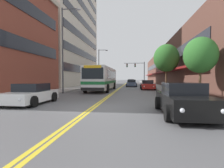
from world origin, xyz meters
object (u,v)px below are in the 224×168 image
car_dark_grey_parked_left_mid (104,83)px  street_lamp_left_near (65,44)px  car_black_parked_right_foreground (183,100)px  traffic_signal_mast (137,68)px  car_slate_blue_moving_lead (132,83)px  fire_hydrant (175,91)px  street_lamp_left_far (100,64)px  street_tree_right_mid (166,58)px  car_red_parked_right_mid (147,85)px  car_beige_moving_second (131,82)px  car_white_parked_left_near (31,94)px  street_tree_right_near (200,55)px  city_bus (102,78)px

car_dark_grey_parked_left_mid → street_lamp_left_near: (-0.79, -20.31, 4.66)m
car_black_parked_right_foreground → traffic_signal_mast: traffic_signal_mast is taller
car_black_parked_right_foreground → car_dark_grey_parked_left_mid: bearing=106.1°
car_dark_grey_parked_left_mid → car_slate_blue_moving_lead: 7.01m
car_dark_grey_parked_left_mid → fire_hydrant: car_dark_grey_parked_left_mid is taller
street_lamp_left_near → fire_hydrant: bearing=-9.5°
street_lamp_left_far → street_tree_right_mid: street_lamp_left_far is taller
car_red_parked_right_mid → car_beige_moving_second: car_red_parked_right_mid is taller
car_white_parked_left_near → car_slate_blue_moving_lead: 25.33m
car_slate_blue_moving_lead → street_tree_right_near: size_ratio=1.02×
city_bus → car_white_parked_left_near: bearing=-100.7°
car_red_parked_right_mid → street_tree_right_mid: street_tree_right_mid is taller
car_white_parked_left_near → car_beige_moving_second: car_beige_moving_second is taller
car_white_parked_left_near → street_tree_right_near: 12.30m
car_slate_blue_moving_lead → car_beige_moving_second: size_ratio=1.01×
car_white_parked_left_near → car_slate_blue_moving_lead: bearing=75.7°
city_bus → car_dark_grey_parked_left_mid: size_ratio=2.55×
car_dark_grey_parked_left_mid → car_beige_moving_second: car_dark_grey_parked_left_mid is taller
street_tree_right_mid → car_white_parked_left_near: bearing=-127.7°
car_red_parked_right_mid → car_white_parked_left_near: bearing=-118.8°
street_tree_right_near → fire_hydrant: street_tree_right_near is taller
traffic_signal_mast → street_lamp_left_near: (-8.35, -29.28, 1.03)m
car_dark_grey_parked_left_mid → car_white_parked_left_near: bearing=-90.1°
car_black_parked_right_foreground → car_red_parked_right_mid: 18.08m
car_red_parked_right_mid → street_lamp_left_near: 13.30m
car_beige_moving_second → street_lamp_left_far: bearing=-117.1°
car_slate_blue_moving_lead → street_tree_right_mid: bearing=-64.7°
street_tree_right_mid → car_slate_blue_moving_lead: bearing=115.3°
car_black_parked_right_foreground → street_lamp_left_near: street_lamp_left_near is taller
car_red_parked_right_mid → car_slate_blue_moving_lead: 9.15m
city_bus → street_lamp_left_near: street_lamp_left_near is taller
city_bus → street_lamp_left_far: street_lamp_left_far is taller
car_black_parked_right_foreground → car_beige_moving_second: (-2.79, 42.97, -0.03)m
car_slate_blue_moving_lead → car_beige_moving_second: 16.07m
street_lamp_left_near → car_slate_blue_moving_lead: bearing=67.7°
car_beige_moving_second → street_lamp_left_near: 34.06m
car_red_parked_right_mid → traffic_signal_mast: size_ratio=0.78×
car_white_parked_left_near → street_tree_right_mid: (11.07, 14.34, 3.81)m
car_white_parked_left_near → street_lamp_left_far: 27.89m
street_tree_right_mid → traffic_signal_mast: bearing=98.7°
city_bus → street_lamp_left_far: bearing=102.0°
city_bus → street_tree_right_near: street_tree_right_near is taller
car_slate_blue_moving_lead → street_lamp_left_far: bearing=156.5°
car_slate_blue_moving_lead → street_tree_right_near: street_tree_right_near is taller
street_lamp_left_near → street_tree_right_mid: street_lamp_left_near is taller
car_dark_grey_parked_left_mid → street_tree_right_mid: street_tree_right_mid is taller
traffic_signal_mast → street_tree_right_near: traffic_signal_mast is taller
car_dark_grey_parked_left_mid → street_lamp_left_near: bearing=-92.2°
car_slate_blue_moving_lead → car_beige_moving_second: (-0.27, 16.07, 0.01)m
car_black_parked_right_foreground → car_red_parked_right_mid: bearing=90.3°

